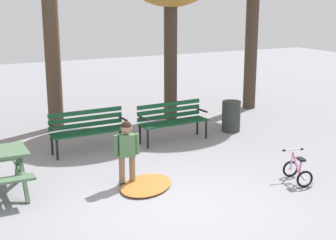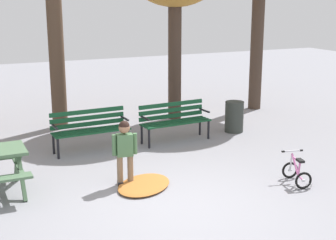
{
  "view_description": "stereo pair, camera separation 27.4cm",
  "coord_description": "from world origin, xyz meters",
  "px_view_note": "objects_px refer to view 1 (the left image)",
  "views": [
    {
      "loc": [
        -3.26,
        -6.22,
        3.15
      ],
      "look_at": [
        0.79,
        1.9,
        0.85
      ],
      "focal_mm": 52.55,
      "sensor_mm": 36.0,
      "label": 1
    },
    {
      "loc": [
        -3.02,
        -6.34,
        3.15
      ],
      "look_at": [
        0.79,
        1.9,
        0.85
      ],
      "focal_mm": 52.55,
      "sensor_mm": 36.0,
      "label": 2
    }
  ],
  "objects_px": {
    "park_bench_far_left": "(88,127)",
    "trash_bin": "(231,116)",
    "child_standing": "(127,148)",
    "kids_bicycle": "(298,171)",
    "park_bench_left": "(172,118)"
  },
  "relations": [
    {
      "from": "trash_bin",
      "to": "kids_bicycle",
      "type": "bearing_deg",
      "value": -103.91
    },
    {
      "from": "park_bench_left",
      "to": "kids_bicycle",
      "type": "bearing_deg",
      "value": -76.18
    },
    {
      "from": "trash_bin",
      "to": "child_standing",
      "type": "bearing_deg",
      "value": -148.96
    },
    {
      "from": "child_standing",
      "to": "trash_bin",
      "type": "distance_m",
      "value": 4.11
    },
    {
      "from": "kids_bicycle",
      "to": "trash_bin",
      "type": "height_order",
      "value": "trash_bin"
    },
    {
      "from": "child_standing",
      "to": "trash_bin",
      "type": "bearing_deg",
      "value": 31.04
    },
    {
      "from": "park_bench_far_left",
      "to": "trash_bin",
      "type": "distance_m",
      "value": 3.52
    },
    {
      "from": "park_bench_left",
      "to": "trash_bin",
      "type": "distance_m",
      "value": 1.62
    },
    {
      "from": "park_bench_left",
      "to": "child_standing",
      "type": "xyz_separation_m",
      "value": [
        -1.9,
        -2.04,
        0.16
      ]
    },
    {
      "from": "child_standing",
      "to": "kids_bicycle",
      "type": "bearing_deg",
      "value": -23.96
    },
    {
      "from": "park_bench_left",
      "to": "kids_bicycle",
      "type": "relative_size",
      "value": 2.65
    },
    {
      "from": "child_standing",
      "to": "park_bench_far_left",
      "type": "bearing_deg",
      "value": 90.01
    },
    {
      "from": "kids_bicycle",
      "to": "trash_bin",
      "type": "relative_size",
      "value": 0.84
    },
    {
      "from": "park_bench_far_left",
      "to": "kids_bicycle",
      "type": "relative_size",
      "value": 2.63
    },
    {
      "from": "park_bench_left",
      "to": "trash_bin",
      "type": "height_order",
      "value": "park_bench_left"
    }
  ]
}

